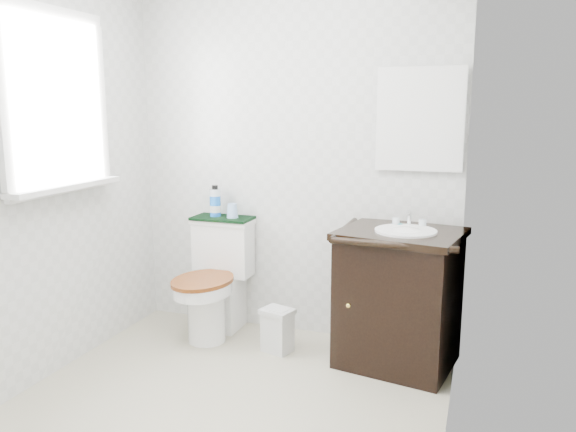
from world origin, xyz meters
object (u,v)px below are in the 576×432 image
Objects in this scene: cup at (232,211)px; vanity at (399,294)px; toilet at (216,285)px; mouthwash_bottle at (215,202)px; trash_bin at (277,330)px.

vanity is at bearing -8.77° from cup.
toilet is at bearing -124.70° from cup.
mouthwash_bottle is 0.14m from cup.
toilet is 0.51m from cup.
toilet is 0.56m from mouthwash_bottle.
cup reaches higher than toilet.
vanity is 9.47× the size of cup.
vanity is at bearing -3.05° from toilet.
vanity reaches higher than cup.
trash_bin is at bearing -32.09° from cup.
mouthwash_bottle is 2.21× the size of cup.
toilet is 1.24m from vanity.
trash_bin is 2.87× the size of cup.
vanity is 1.24m from cup.
trash_bin is (0.50, -0.15, -0.20)m from toilet.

